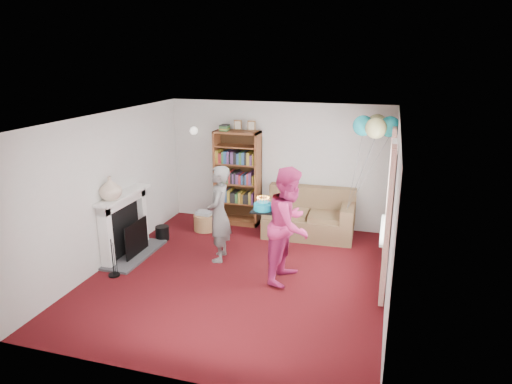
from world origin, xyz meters
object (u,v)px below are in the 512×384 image
(sofa, at_px, (309,218))
(person_magenta, at_px, (290,225))
(bookcase, at_px, (238,179))
(birthday_cake, at_px, (263,207))
(person_striped, at_px, (219,214))

(sofa, relative_size, person_magenta, 0.94)
(bookcase, distance_m, sofa, 1.67)
(person_magenta, distance_m, birthday_cake, 0.49)
(person_striped, distance_m, birthday_cake, 1.04)
(bookcase, relative_size, person_magenta, 1.19)
(sofa, height_order, person_striped, person_striped)
(bookcase, distance_m, person_striped, 1.83)
(sofa, height_order, person_magenta, person_magenta)
(sofa, bearing_deg, person_striped, -131.01)
(bookcase, height_order, person_striped, bookcase)
(bookcase, distance_m, birthday_cake, 2.51)
(birthday_cake, bearing_deg, person_magenta, 6.32)
(sofa, relative_size, person_striped, 1.04)
(person_striped, bearing_deg, person_magenta, 63.42)
(bookcase, height_order, birthday_cake, bookcase)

